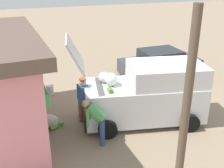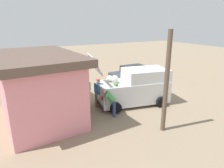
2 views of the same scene
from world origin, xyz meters
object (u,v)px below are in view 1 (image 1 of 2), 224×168
(customer_bending, at_px, (96,117))
(unloaded_banana_pile, at_px, (50,122))
(delivery_van, at_px, (148,94))
(vendor_standing, at_px, (84,98))
(parked_sedan, at_px, (160,64))
(paint_bucket, at_px, (50,90))

(customer_bending, distance_m, unloaded_banana_pile, 2.05)
(delivery_van, xyz_separation_m, customer_bending, (-0.78, 2.12, -0.14))
(vendor_standing, bearing_deg, delivery_van, -103.46)
(delivery_van, height_order, vendor_standing, delivery_van)
(unloaded_banana_pile, bearing_deg, delivery_van, -100.94)
(parked_sedan, relative_size, customer_bending, 2.68)
(unloaded_banana_pile, relative_size, paint_bucket, 2.24)
(unloaded_banana_pile, height_order, paint_bucket, unloaded_banana_pile)
(vendor_standing, xyz_separation_m, paint_bucket, (2.85, 0.83, -0.78))
(customer_bending, relative_size, unloaded_banana_pile, 1.63)
(vendor_standing, bearing_deg, parked_sedan, -55.25)
(delivery_van, relative_size, parked_sedan, 1.23)
(parked_sedan, bearing_deg, delivery_van, 146.20)
(parked_sedan, bearing_deg, vendor_standing, 124.75)
(delivery_van, distance_m, customer_bending, 2.26)
(vendor_standing, relative_size, customer_bending, 1.15)
(paint_bucket, bearing_deg, parked_sedan, -85.54)
(parked_sedan, xyz_separation_m, unloaded_banana_pile, (-3.16, 5.95, -0.44))
(delivery_van, xyz_separation_m, vendor_standing, (0.52, 2.19, -0.06))
(parked_sedan, relative_size, paint_bucket, 9.82)
(unloaded_banana_pile, bearing_deg, parked_sedan, -62.05)
(delivery_van, bearing_deg, parked_sedan, -33.80)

